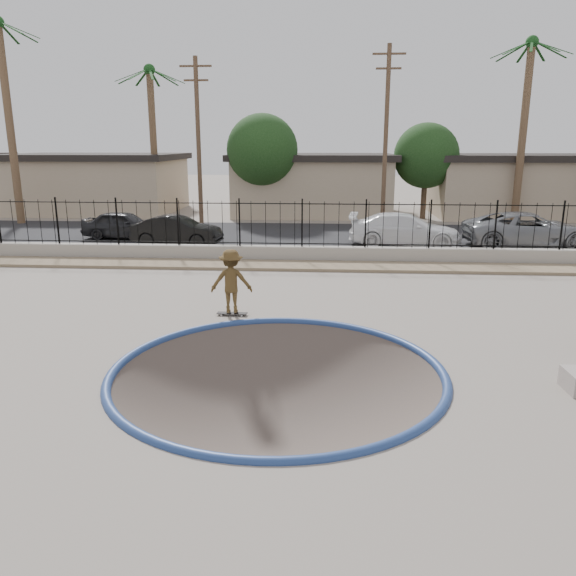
{
  "coord_description": "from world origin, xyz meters",
  "views": [
    {
      "loc": [
        0.96,
        -11.81,
        4.62
      ],
      "look_at": [
        0.01,
        2.0,
        1.03
      ],
      "focal_mm": 35.0,
      "sensor_mm": 36.0,
      "label": 1
    }
  ],
  "objects_px": {
    "skater": "(231,285)",
    "car_d": "(528,230)",
    "car_b": "(177,231)",
    "car_c": "(405,230)",
    "car_a": "(124,225)",
    "skateboard": "(232,313)"
  },
  "relations": [
    {
      "from": "skateboard",
      "to": "car_b",
      "type": "xyz_separation_m",
      "value": [
        -4.31,
        10.55,
        0.65
      ]
    },
    {
      "from": "car_b",
      "to": "skater",
      "type": "bearing_deg",
      "value": -152.54
    },
    {
      "from": "car_a",
      "to": "skater",
      "type": "bearing_deg",
      "value": -145.67
    },
    {
      "from": "skater",
      "to": "car_a",
      "type": "bearing_deg",
      "value": -63.53
    },
    {
      "from": "skater",
      "to": "car_d",
      "type": "bearing_deg",
      "value": -140.97
    },
    {
      "from": "skateboard",
      "to": "car_b",
      "type": "relative_size",
      "value": 0.21
    },
    {
      "from": "skateboard",
      "to": "skater",
      "type": "bearing_deg",
      "value": 118.83
    },
    {
      "from": "car_b",
      "to": "car_c",
      "type": "xyz_separation_m",
      "value": [
        10.45,
        0.57,
        0.06
      ]
    },
    {
      "from": "car_d",
      "to": "skater",
      "type": "bearing_deg",
      "value": 131.42
    },
    {
      "from": "skateboard",
      "to": "car_a",
      "type": "xyz_separation_m",
      "value": [
        -7.37,
        12.15,
        0.66
      ]
    },
    {
      "from": "car_a",
      "to": "car_c",
      "type": "xyz_separation_m",
      "value": [
        13.52,
        -1.03,
        0.05
      ]
    },
    {
      "from": "car_a",
      "to": "car_d",
      "type": "distance_m",
      "value": 19.05
    },
    {
      "from": "skateboard",
      "to": "car_a",
      "type": "bearing_deg",
      "value": 123.52
    },
    {
      "from": "car_b",
      "to": "car_c",
      "type": "height_order",
      "value": "car_c"
    },
    {
      "from": "skater",
      "to": "skateboard",
      "type": "xyz_separation_m",
      "value": [
        0.0,
        -0.0,
        -0.82
      ]
    },
    {
      "from": "skater",
      "to": "car_a",
      "type": "xyz_separation_m",
      "value": [
        -7.37,
        12.15,
        -0.16
      ]
    },
    {
      "from": "car_c",
      "to": "car_d",
      "type": "distance_m",
      "value": 5.51
    },
    {
      "from": "skateboard",
      "to": "car_d",
      "type": "distance_m",
      "value": 16.17
    },
    {
      "from": "car_a",
      "to": "car_b",
      "type": "height_order",
      "value": "car_a"
    },
    {
      "from": "car_c",
      "to": "skateboard",
      "type": "bearing_deg",
      "value": 156.77
    },
    {
      "from": "car_a",
      "to": "car_c",
      "type": "height_order",
      "value": "car_c"
    },
    {
      "from": "skater",
      "to": "car_c",
      "type": "bearing_deg",
      "value": -123.73
    }
  ]
}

